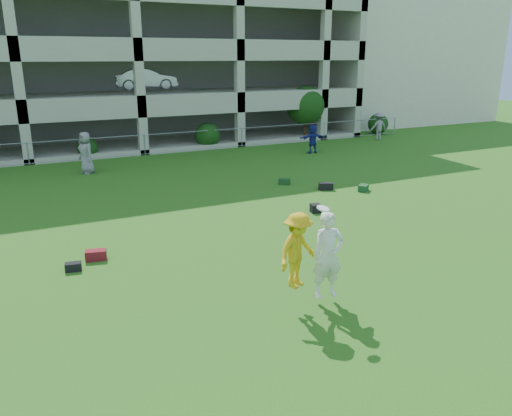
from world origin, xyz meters
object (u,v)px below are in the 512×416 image
frisbee_contest (309,252)px  parking_garage (107,46)px  stucco_building (373,60)px  bystander_d (313,139)px  bystander_c (86,153)px  crate_d (316,208)px  bystander_f (379,126)px

frisbee_contest → parking_garage: size_ratio=0.07×
stucco_building → bystander_d: stucco_building is taller
frisbee_contest → bystander_d: bearing=57.3°
stucco_building → bystander_c: (-26.58, -12.24, -4.01)m
crate_d → stucco_building: bearing=47.9°
stucco_building → bystander_c: size_ratio=8.10×
stucco_building → bystander_c: stucco_building is taller
bystander_f → crate_d: size_ratio=5.23×
bystander_c → bystander_d: 12.43m
bystander_c → bystander_d: bearing=68.9°
bystander_d → frisbee_contest: 18.52m
bystander_c → frisbee_contest: bearing=-10.9°
bystander_c → crate_d: (6.39, -10.07, -0.84)m
stucco_building → bystander_c: bearing=-155.3°
stucco_building → bystander_f: size_ratio=8.74×
bystander_f → parking_garage: parking_garage is taller
bystander_d → crate_d: (-6.03, -9.73, -0.67)m
bystander_d → crate_d: 11.47m
bystander_d → bystander_f: 6.72m
bystander_f → parking_garage: bearing=-28.6°
stucco_building → frisbee_contest: 37.28m
bystander_d → bystander_f: bearing=-162.6°
bystander_d → bystander_c: bearing=-1.6°
bystander_c → bystander_f: bystander_c is taller
stucco_building → crate_d: bearing=-132.1°
crate_d → parking_garage: size_ratio=0.01×
bystander_d → parking_garage: bearing=-54.2°
stucco_building → bystander_f: stucco_building is taller
bystander_f → crate_d: 17.13m
bystander_f → parking_garage: size_ratio=0.06×
frisbee_contest → bystander_c: bearing=98.7°
bystander_c → frisbee_contest: size_ratio=0.89×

